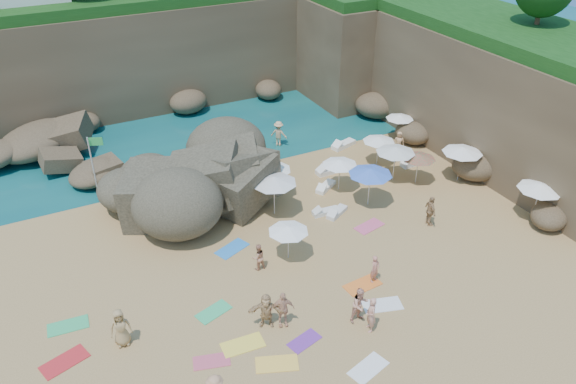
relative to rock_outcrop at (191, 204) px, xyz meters
name	(u,v)px	position (x,y,z in m)	size (l,w,h in m)	color
ground	(280,261)	(2.32, -7.38, 0.00)	(120.00, 120.00, 0.00)	tan
seawater	(136,80)	(2.32, 22.62, 0.00)	(120.00, 120.00, 0.00)	#0C4751
cliff_back	(168,49)	(4.32, 17.62, 4.00)	(44.00, 8.00, 8.00)	brown
cliff_right	(467,80)	(21.32, 0.62, 4.00)	(8.00, 30.00, 8.00)	brown
cliff_corner	(353,41)	(19.32, 12.62, 4.00)	(10.00, 12.00, 8.00)	brown
rock_promontory	(22,173)	(-8.68, 8.62, 0.00)	(12.00, 7.00, 2.00)	brown
rock_outcrop	(191,204)	(0.00, 0.00, 0.00)	(9.14, 6.86, 3.66)	brown
flag_pole	(95,162)	(-4.68, 2.51, 2.79)	(0.83, 0.32, 4.37)	silver
parasol_0	(274,180)	(4.01, -3.24, 2.27)	(2.62, 2.62, 2.48)	silver
parasol_1	(379,139)	(12.80, -0.91, 1.85)	(2.14, 2.14, 2.02)	silver
parasol_2	(396,150)	(12.49, -3.15, 2.16)	(2.48, 2.48, 2.35)	silver
parasol_3	(400,117)	(16.40, 1.62, 1.74)	(2.00, 2.00, 1.89)	silver
parasol_5	(271,167)	(4.67, -1.50, 2.06)	(2.38, 2.38, 2.25)	silver
parasol_6	(419,156)	(13.61, -4.07, 1.85)	(2.14, 2.14, 2.02)	silver
parasol_7	(463,150)	(16.16, -5.09, 2.18)	(2.51, 2.51, 2.38)	silver
parasol_8	(340,162)	(8.79, -2.56, 1.90)	(2.19, 2.19, 2.07)	silver
parasol_9	(288,229)	(2.85, -7.30, 1.82)	(2.09, 2.09, 1.98)	silver
parasol_10	(370,171)	(9.42, -4.86, 2.24)	(2.59, 2.59, 2.44)	silver
parasol_11	(540,187)	(16.98, -10.44, 2.15)	(2.47, 2.47, 2.34)	silver
lounger_0	(330,170)	(9.42, -0.50, 0.15)	(1.98, 0.66, 0.31)	white
lounger_1	(344,145)	(12.17, 2.30, 0.15)	(1.97, 0.66, 0.31)	white
lounger_2	(326,187)	(8.09, -2.16, 0.13)	(1.67, 0.56, 0.26)	white
lounger_3	(326,212)	(6.68, -4.60, 0.12)	(1.60, 0.53, 0.25)	silver
lounger_4	(413,163)	(14.95, -2.11, 0.14)	(1.86, 0.62, 0.29)	white
lounger_5	(337,212)	(7.21, -4.96, 0.12)	(1.60, 0.53, 0.25)	silver
towel_1	(212,361)	(-3.14, -12.04, 0.01)	(1.53, 0.77, 0.03)	#CA4E62
towel_3	(68,326)	(-8.14, -7.23, 0.02)	(1.76, 0.88, 0.03)	#31AC64
towel_4	(277,364)	(-0.79, -13.39, 0.02)	(1.76, 0.88, 0.03)	yellow
towel_5	(368,368)	(2.44, -15.30, 0.02)	(1.73, 0.87, 0.03)	white
towel_6	(304,341)	(0.82, -12.80, 0.01)	(1.48, 0.74, 0.03)	#722E97
towel_7	(65,362)	(-8.58, -9.30, 0.02)	(1.88, 0.94, 0.03)	red
towel_8	(232,249)	(0.52, -5.28, 0.02)	(1.80, 0.90, 0.03)	#2880D9
towel_9	(369,226)	(8.19, -6.86, 0.02)	(1.71, 0.86, 0.03)	#D7537A
towel_10	(362,285)	(5.07, -10.88, 0.02)	(1.83, 0.91, 0.03)	orange
towel_11	(214,312)	(-2.04, -9.33, 0.01)	(1.63, 0.82, 0.03)	#33B36C
towel_12	(243,345)	(-1.64, -11.80, 0.02)	(1.82, 0.91, 0.03)	yellow
towel_13	(382,305)	(5.12, -12.48, 0.02)	(1.83, 0.91, 0.03)	white
person_stand_1	(258,257)	(1.10, -7.41, 0.73)	(0.71, 0.56, 1.47)	tan
person_stand_2	(279,134)	(8.14, 4.58, 0.93)	(1.20, 0.49, 1.85)	tan
person_stand_3	(430,211)	(11.28, -8.21, 0.91)	(1.07, 0.45, 1.83)	#A87F54
person_stand_4	(399,142)	(15.19, -0.06, 0.75)	(0.73, 0.40, 1.50)	tan
person_stand_5	(211,199)	(0.86, -1.33, 0.81)	(1.50, 0.43, 1.61)	#B76D5B
person_stand_6	(371,315)	(3.71, -13.50, 0.89)	(0.65, 0.42, 1.77)	tan
person_lie_1	(283,321)	(0.42, -11.49, 0.22)	(1.05, 1.80, 0.44)	tan
person_lie_2	(123,340)	(-6.16, -9.41, 0.25)	(0.91, 1.85, 0.49)	#A68553
person_lie_3	(267,321)	(-0.23, -11.19, 0.23)	(1.58, 1.70, 0.45)	tan
person_lie_4	(374,278)	(5.73, -10.88, 0.18)	(0.54, 1.48, 0.35)	#C07360
person_lie_5	(359,315)	(3.61, -12.80, 0.34)	(0.86, 1.77, 0.67)	tan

